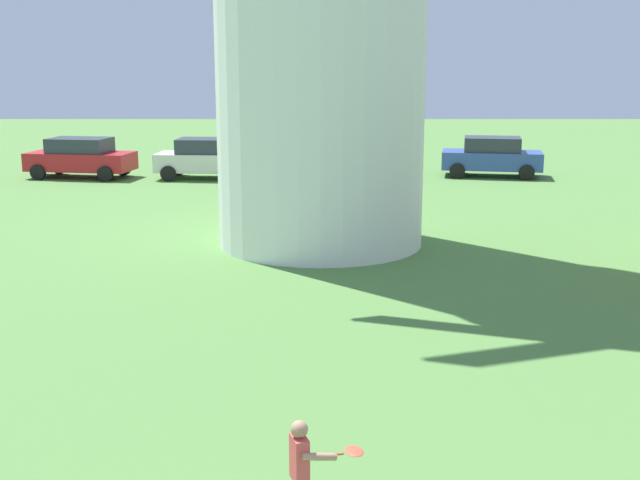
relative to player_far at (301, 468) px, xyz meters
name	(u,v)px	position (x,y,z in m)	size (l,w,h in m)	color
player_far	(301,468)	(0.00, 0.00, 0.00)	(0.76, 0.37, 1.14)	slate
parked_car_red	(80,157)	(-9.22, 24.19, 0.16)	(4.29, 2.42, 1.56)	red
parked_car_cream	(205,158)	(-4.27, 23.95, 0.16)	(3.91, 2.09, 1.56)	silver
parked_car_mustard	(344,156)	(1.15, 24.52, 0.16)	(4.57, 2.54, 1.56)	#999919
parked_car_blue	(491,156)	(6.99, 24.54, 0.16)	(4.11, 2.44, 1.56)	#334C99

